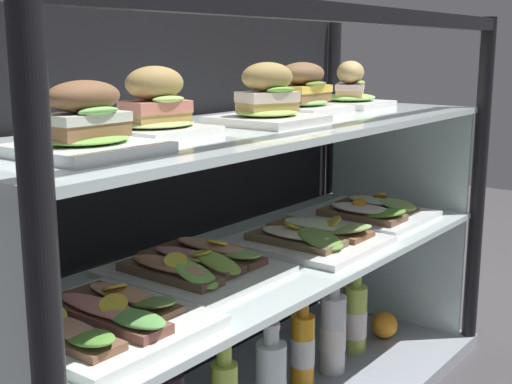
% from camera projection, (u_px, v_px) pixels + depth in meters
% --- Properties ---
extents(case_frame, '(1.42, 0.50, 0.91)m').
position_uv_depth(case_frame, '(212.00, 200.00, 1.52)').
color(case_frame, black).
rests_on(case_frame, ground).
extents(riser_lower_tier, '(1.34, 0.42, 0.34)m').
position_uv_depth(riser_lower_tier, '(256.00, 338.00, 1.51)').
color(riser_lower_tier, silver).
rests_on(riser_lower_tier, case_base_deck).
extents(shelf_lower_glass, '(1.36, 0.44, 0.01)m').
position_uv_depth(shelf_lower_glass, '(256.00, 261.00, 1.47)').
color(shelf_lower_glass, silver).
rests_on(shelf_lower_glass, riser_lower_tier).
extents(riser_upper_tier, '(1.34, 0.42, 0.27)m').
position_uv_depth(riser_upper_tier, '(256.00, 195.00, 1.44)').
color(riser_upper_tier, silver).
rests_on(riser_upper_tier, shelf_lower_glass).
extents(shelf_upper_glass, '(1.36, 0.44, 0.01)m').
position_uv_depth(shelf_upper_glass, '(256.00, 127.00, 1.41)').
color(shelf_upper_glass, silver).
rests_on(shelf_upper_glass, riser_upper_tier).
extents(plated_roll_sandwich_near_left_corner, '(0.19, 0.19, 0.11)m').
position_uv_depth(plated_roll_sandwich_near_left_corner, '(85.00, 129.00, 0.99)').
color(plated_roll_sandwich_near_left_corner, white).
rests_on(plated_roll_sandwich_near_left_corner, shelf_upper_glass).
extents(plated_roll_sandwich_left_of_center, '(0.18, 0.18, 0.12)m').
position_uv_depth(plated_roll_sandwich_left_of_center, '(156.00, 109.00, 1.22)').
color(plated_roll_sandwich_left_of_center, white).
rests_on(plated_roll_sandwich_left_of_center, shelf_upper_glass).
extents(plated_roll_sandwich_center, '(0.20, 0.20, 0.12)m').
position_uv_depth(plated_roll_sandwich_center, '(267.00, 103.00, 1.39)').
color(plated_roll_sandwich_center, white).
rests_on(plated_roll_sandwich_center, shelf_upper_glass).
extents(plated_roll_sandwich_far_right, '(0.19, 0.19, 0.12)m').
position_uv_depth(plated_roll_sandwich_far_right, '(302.00, 93.00, 1.63)').
color(plated_roll_sandwich_far_right, white).
rests_on(plated_roll_sandwich_far_right, shelf_upper_glass).
extents(plated_roll_sandwich_mid_right, '(0.18, 0.18, 0.12)m').
position_uv_depth(plated_roll_sandwich_mid_right, '(350.00, 91.00, 1.81)').
color(plated_roll_sandwich_mid_right, white).
rests_on(plated_roll_sandwich_mid_right, shelf_upper_glass).
extents(open_sandwich_tray_center, '(0.28, 0.31, 0.06)m').
position_uv_depth(open_sandwich_tray_center, '(102.00, 320.00, 1.08)').
color(open_sandwich_tray_center, white).
rests_on(open_sandwich_tray_center, shelf_lower_glass).
extents(open_sandwich_tray_left_of_center, '(0.28, 0.31, 0.06)m').
position_uv_depth(open_sandwich_tray_left_of_center, '(196.00, 265.00, 1.36)').
color(open_sandwich_tray_left_of_center, white).
rests_on(open_sandwich_tray_left_of_center, shelf_lower_glass).
extents(open_sandwich_tray_near_left_corner, '(0.28, 0.31, 0.06)m').
position_uv_depth(open_sandwich_tray_near_left_corner, '(311.00, 237.00, 1.56)').
color(open_sandwich_tray_near_left_corner, white).
rests_on(open_sandwich_tray_near_left_corner, shelf_lower_glass).
extents(open_sandwich_tray_right_of_center, '(0.28, 0.31, 0.06)m').
position_uv_depth(open_sandwich_tray_right_of_center, '(370.00, 211.00, 1.81)').
color(open_sandwich_tray_right_of_center, white).
rests_on(open_sandwich_tray_right_of_center, shelf_lower_glass).
extents(juice_bottle_front_fourth, '(0.07, 0.07, 0.22)m').
position_uv_depth(juice_bottle_front_fourth, '(271.00, 379.00, 1.50)').
color(juice_bottle_front_fourth, white).
rests_on(juice_bottle_front_fourth, case_base_deck).
extents(juice_bottle_back_right, '(0.06, 0.06, 0.24)m').
position_uv_depth(juice_bottle_back_right, '(302.00, 350.00, 1.61)').
color(juice_bottle_back_right, orange).
rests_on(juice_bottle_back_right, case_base_deck).
extents(juice_bottle_tucked_behind, '(0.07, 0.07, 0.24)m').
position_uv_depth(juice_bottle_tucked_behind, '(333.00, 333.00, 1.70)').
color(juice_bottle_tucked_behind, silver).
rests_on(juice_bottle_tucked_behind, case_base_deck).
extents(juice_bottle_back_left, '(0.07, 0.07, 0.23)m').
position_uv_depth(juice_bottle_back_left, '(355.00, 318.00, 1.83)').
color(juice_bottle_back_left, '#B0CC51').
rests_on(juice_bottle_back_left, case_base_deck).
extents(orange_fruit_beside_bottles, '(0.07, 0.07, 0.07)m').
position_uv_depth(orange_fruit_beside_bottles, '(384.00, 325.00, 1.92)').
color(orange_fruit_beside_bottles, orange).
rests_on(orange_fruit_beside_bottles, case_base_deck).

